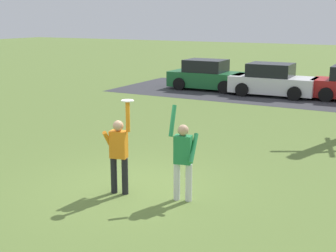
% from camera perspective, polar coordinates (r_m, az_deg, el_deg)
% --- Properties ---
extents(ground_plane, '(120.00, 120.00, 0.00)m').
position_cam_1_polar(ground_plane, '(10.82, -4.11, -7.46)').
color(ground_plane, olive).
extents(person_catcher, '(0.57, 0.49, 2.08)m').
position_cam_1_polar(person_catcher, '(10.18, -6.02, -3.00)').
color(person_catcher, black).
rests_on(person_catcher, ground_plane).
extents(person_defender, '(0.60, 0.52, 2.04)m').
position_cam_1_polar(person_defender, '(9.75, 1.83, -3.67)').
color(person_defender, silver).
rests_on(person_defender, ground_plane).
extents(frisbee_disc, '(0.26, 0.26, 0.02)m').
position_cam_1_polar(frisbee_disc, '(9.85, -4.96, 3.11)').
color(frisbee_disc, white).
rests_on(frisbee_disc, person_catcher).
extents(parked_car_green, '(4.13, 2.10, 1.59)m').
position_cam_1_polar(parked_car_green, '(25.17, 4.84, 6.10)').
color(parked_car_green, '#1E6633').
rests_on(parked_car_green, ground_plane).
extents(parked_car_white, '(4.13, 2.10, 1.59)m').
position_cam_1_polar(parked_car_white, '(23.67, 12.60, 5.38)').
color(parked_car_white, white).
rests_on(parked_car_white, ground_plane).
extents(parking_strip, '(20.58, 6.40, 0.01)m').
position_cam_1_polar(parking_strip, '(23.60, 17.57, 3.29)').
color(parking_strip, '#38383D').
rests_on(parking_strip, ground_plane).
extents(field_cone_orange, '(0.26, 0.26, 0.32)m').
position_cam_1_polar(field_cone_orange, '(13.20, 1.95, -2.86)').
color(field_cone_orange, orange).
rests_on(field_cone_orange, ground_plane).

